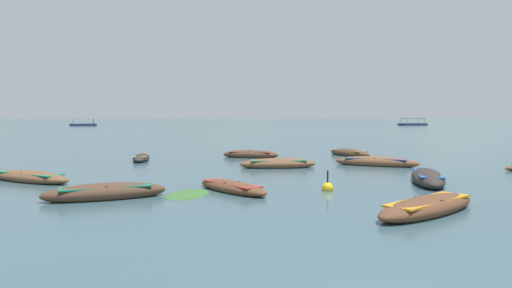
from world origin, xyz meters
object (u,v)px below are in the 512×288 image
object	(u,v)px
rowboat_8	(349,153)
rowboat_7	(278,164)
ferry_1	(83,125)
rowboat_5	(141,158)
ferry_0	(413,124)
rowboat_3	(250,155)
mooring_buoy	(328,188)
rowboat_6	(376,162)
rowboat_9	(106,192)
rowboat_0	(428,206)
rowboat_11	(232,187)
rowboat_2	(30,177)
rowboat_4	(428,178)

from	to	relation	value
rowboat_8	rowboat_7	bearing A→B (deg)	-134.25
ferry_1	rowboat_8	bearing A→B (deg)	-69.69
rowboat_5	ferry_0	xyz separation A→B (m)	(73.96, 108.26, 0.29)
rowboat_3	mooring_buoy	size ratio (longest dim) A/B	4.56
rowboat_6	rowboat_9	bearing A→B (deg)	-147.35
rowboat_9	rowboat_0	bearing A→B (deg)	-21.60
rowboat_6	rowboat_11	size ratio (longest dim) A/B	1.18
rowboat_2	rowboat_6	world-z (taller)	rowboat_6
rowboat_0	mooring_buoy	world-z (taller)	mooring_buoy
rowboat_4	ferry_0	world-z (taller)	ferry_0
rowboat_6	mooring_buoy	size ratio (longest dim) A/B	5.16
rowboat_9	rowboat_11	xyz separation A→B (m)	(4.13, 0.80, -0.05)
rowboat_6	ferry_0	bearing A→B (deg)	61.62
rowboat_6	rowboat_7	distance (m)	5.40
rowboat_0	rowboat_3	size ratio (longest dim) A/B	1.15
rowboat_0	rowboat_8	distance (m)	18.46
rowboat_8	rowboat_11	bearing A→B (deg)	-124.35
rowboat_3	rowboat_4	bearing A→B (deg)	-66.10
rowboat_2	rowboat_3	xyz separation A→B (m)	(10.36, 9.40, 0.02)
rowboat_5	rowboat_11	world-z (taller)	rowboat_5
rowboat_0	ferry_1	bearing A→B (deg)	106.00
rowboat_5	rowboat_9	size ratio (longest dim) A/B	0.87
rowboat_3	rowboat_8	size ratio (longest dim) A/B	0.96
rowboat_4	ferry_1	world-z (taller)	ferry_1
rowboat_4	rowboat_9	bearing A→B (deg)	-171.79
rowboat_2	rowboat_8	bearing A→B (deg)	29.74
rowboat_4	rowboat_5	distance (m)	16.62
rowboat_2	rowboat_5	world-z (taller)	rowboat_2
rowboat_6	rowboat_11	bearing A→B (deg)	-139.35
rowboat_7	mooring_buoy	distance (m)	7.52
rowboat_6	rowboat_8	world-z (taller)	rowboat_6
rowboat_7	rowboat_8	bearing A→B (deg)	45.75
mooring_buoy	rowboat_11	bearing A→B (deg)	174.78
rowboat_3	ferry_0	world-z (taller)	ferry_0
rowboat_0	rowboat_9	bearing A→B (deg)	158.40
rowboat_5	rowboat_6	xyz separation A→B (m)	(12.79, -4.95, 0.04)
ferry_1	mooring_buoy	bearing A→B (deg)	-74.16
rowboat_0	rowboat_5	distance (m)	19.01
rowboat_0	rowboat_11	world-z (taller)	rowboat_0
rowboat_4	rowboat_6	xyz separation A→B (m)	(0.59, 6.34, -0.01)
rowboat_4	rowboat_11	size ratio (longest dim) A/B	1.25
rowboat_3	rowboat_7	distance (m)	5.99
rowboat_4	rowboat_7	distance (m)	7.90
rowboat_2	mooring_buoy	world-z (taller)	mooring_buoy
rowboat_0	rowboat_4	bearing A→B (deg)	60.95
rowboat_3	rowboat_5	size ratio (longest dim) A/B	1.09
rowboat_8	rowboat_9	xyz separation A→B (m)	(-13.40, -14.36, 0.01)
rowboat_8	rowboat_6	bearing A→B (deg)	-97.21
rowboat_4	rowboat_6	bearing A→B (deg)	84.70
rowboat_7	ferry_1	xyz separation A→B (m)	(-35.90, 120.09, 0.25)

